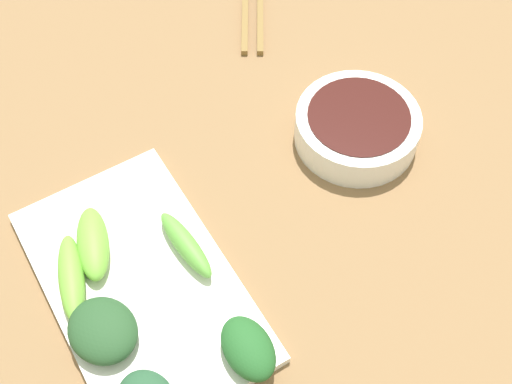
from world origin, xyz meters
name	(u,v)px	position (x,y,z in m)	size (l,w,h in m)	color
tabletop	(247,218)	(0.00, 0.00, 0.01)	(2.10, 2.10, 0.02)	olive
sauce_bowl	(357,126)	(-0.16, -0.02, 0.04)	(0.14, 0.14, 0.04)	white
serving_plate	(141,284)	(0.14, 0.02, 0.03)	(0.17, 0.28, 0.01)	white
broccoli_stalk_0	(93,244)	(0.16, -0.04, 0.04)	(0.03, 0.09, 0.03)	#72B83D
broccoli_stalk_1	(71,278)	(0.19, -0.01, 0.04)	(0.03, 0.10, 0.02)	#72B93D
broccoli_stalk_2	(186,245)	(0.08, 0.01, 0.04)	(0.02, 0.09, 0.02)	#62AD42
broccoli_leafy_4	(248,348)	(0.08, 0.14, 0.05)	(0.04, 0.07, 0.03)	#245D28
broccoli_leafy_5	(103,330)	(0.19, 0.05, 0.05)	(0.06, 0.07, 0.03)	#274E29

